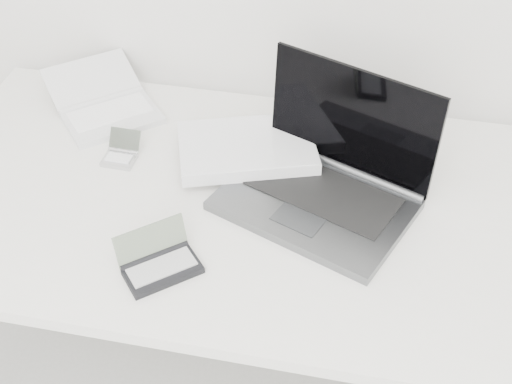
% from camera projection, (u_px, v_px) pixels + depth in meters
% --- Properties ---
extents(desk, '(1.60, 0.80, 0.73)m').
position_uv_depth(desk, '(273.00, 218.00, 1.58)').
color(desk, white).
rests_on(desk, ground).
extents(laptop_large, '(0.60, 0.48, 0.27)m').
position_uv_depth(laptop_large, '(295.00, 167.00, 1.57)').
color(laptop_large, '#5A5C5F').
rests_on(laptop_large, desk).
extents(netbook_open_white, '(0.36, 0.36, 0.07)m').
position_uv_depth(netbook_open_white, '(106.00, 106.00, 1.79)').
color(netbook_open_white, silver).
rests_on(netbook_open_white, desk).
extents(pda_silver, '(0.08, 0.09, 0.05)m').
position_uv_depth(pda_silver, '(121.00, 154.00, 1.66)').
color(pda_silver, silver).
rests_on(pda_silver, desk).
extents(palmtop_charcoal, '(0.18, 0.17, 0.08)m').
position_uv_depth(palmtop_charcoal, '(159.00, 263.00, 1.39)').
color(palmtop_charcoal, black).
rests_on(palmtop_charcoal, desk).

